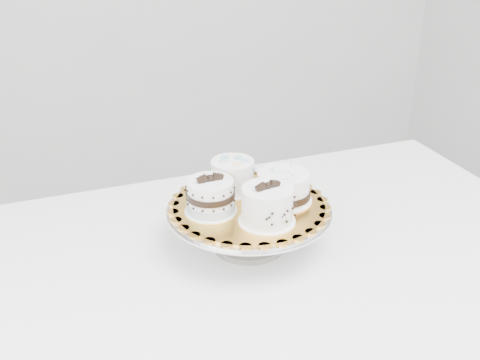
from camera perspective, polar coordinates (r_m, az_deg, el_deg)
name	(u,v)px	position (r m, az deg, el deg)	size (l,w,h in m)	color
table	(281,280)	(1.27, 3.90, -9.47)	(1.23, 0.84, 0.75)	white
cake_stand	(249,219)	(1.21, 0.85, -3.74)	(0.33, 0.33, 0.09)	gray
cake_board	(249,206)	(1.19, 0.86, -2.48)	(0.30, 0.30, 0.00)	#C58929
cake_swirl	(267,206)	(1.12, 2.60, -2.47)	(0.11, 0.11, 0.09)	white
cake_banded	(210,197)	(1.16, -2.82, -1.65)	(0.10, 0.10, 0.08)	white
cake_dots	(233,175)	(1.24, -0.71, 0.46)	(0.11, 0.11, 0.07)	white
cake_ribbon	(284,188)	(1.20, 4.19, -0.73)	(0.13, 0.13, 0.06)	white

